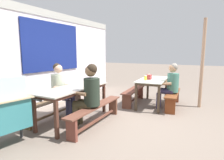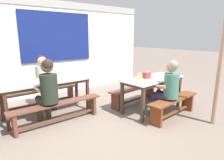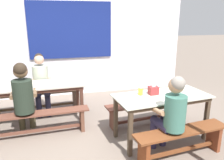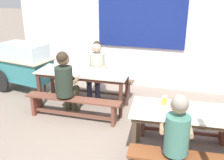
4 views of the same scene
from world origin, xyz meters
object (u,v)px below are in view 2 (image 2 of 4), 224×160
at_px(tissue_box, 147,75).
at_px(dining_table_near, 153,82).
at_px(dining_table_far, 46,84).
at_px(bench_near_back, 134,93).
at_px(person_center_facing, 44,79).
at_px(wooden_support_post, 221,63).
at_px(bench_far_front, 58,109).
at_px(bench_far_back, 40,96).
at_px(condiment_jar, 139,76).
at_px(person_near_front, 168,86).
at_px(person_left_back_turned, 48,88).
at_px(bench_near_front, 174,104).

bearing_deg(tissue_box, dining_table_near, -36.81).
height_order(dining_table_far, bench_near_back, dining_table_far).
distance_m(bench_near_back, person_center_facing, 2.22).
xyz_separation_m(dining_table_near, wooden_support_post, (0.45, -1.21, 0.52)).
bearing_deg(tissue_box, bench_far_front, 165.05).
relative_size(bench_far_back, bench_far_front, 1.01).
bearing_deg(condiment_jar, dining_table_far, 148.61).
bearing_deg(condiment_jar, person_near_front, -69.84).
distance_m(person_near_front, condiment_jar, 0.66).
distance_m(dining_table_near, person_center_facing, 2.54).
distance_m(dining_table_near, person_near_front, 0.51).
xyz_separation_m(person_center_facing, person_near_front, (1.83, -2.14, -0.01)).
distance_m(bench_far_back, person_near_front, 2.97).
height_order(person_near_front, tissue_box, person_near_front).
relative_size(dining_table_far, bench_far_front, 1.02).
height_order(tissue_box, condiment_jar, tissue_box).
distance_m(person_left_back_turned, condiment_jar, 1.92).
distance_m(bench_far_back, person_left_back_turned, 1.15).
relative_size(dining_table_far, bench_near_front, 1.27).
bearing_deg(person_near_front, tissue_box, 90.96).
relative_size(dining_table_near, tissue_box, 10.22).
distance_m(bench_near_front, person_center_facing, 3.00).
distance_m(dining_table_far, bench_near_back, 2.11).
relative_size(person_left_back_turned, tissue_box, 8.34).
bearing_deg(dining_table_near, person_left_back_turned, 163.19).
relative_size(dining_table_near, condiment_jar, 11.75).
bearing_deg(dining_table_far, condiment_jar, -31.39).
height_order(dining_table_near, wooden_support_post, wooden_support_post).
xyz_separation_m(bench_far_back, person_left_back_turned, (-0.11, -1.06, 0.45)).
distance_m(person_center_facing, person_left_back_turned, 1.02).
height_order(bench_near_front, person_near_front, person_near_front).
height_order(condiment_jar, wooden_support_post, wooden_support_post).
distance_m(dining_table_far, dining_table_near, 2.34).
bearing_deg(condiment_jar, bench_far_front, 164.00).
distance_m(bench_near_front, condiment_jar, 0.94).
bearing_deg(bench_far_back, dining_table_near, -39.77).
height_order(bench_far_back, bench_near_front, same).
xyz_separation_m(dining_table_far, bench_far_back, (-0.02, 0.56, -0.40)).
xyz_separation_m(bench_near_front, person_left_back_turned, (-2.22, 1.21, 0.44)).
bearing_deg(bench_far_front, condiment_jar, -16.00).
relative_size(person_left_back_turned, person_near_front, 1.05).
distance_m(dining_table_near, bench_near_front, 0.68).
height_order(bench_far_front, tissue_box, tissue_box).
xyz_separation_m(person_left_back_turned, condiment_jar, (1.84, -0.55, 0.09)).
bearing_deg(person_left_back_turned, bench_far_front, -21.97).
xyz_separation_m(bench_far_back, bench_near_front, (2.11, -2.27, 0.00)).
bearing_deg(tissue_box, wooden_support_post, -66.52).
relative_size(dining_table_near, bench_near_front, 1.08).
relative_size(bench_near_back, person_near_front, 1.23).
distance_m(bench_near_back, tissue_box, 0.72).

